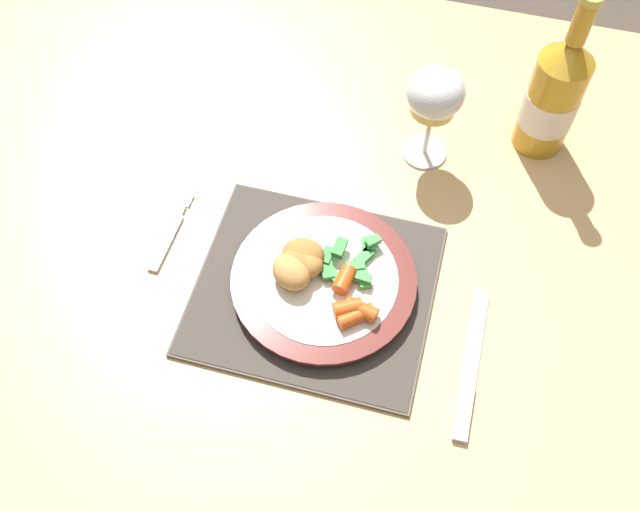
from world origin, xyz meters
TOP-DOWN VIEW (x-y plane):
  - ground_plane at (0.00, 0.00)m, footprint 6.00×6.00m
  - dining_table at (0.00, 0.00)m, footprint 1.44×1.10m
  - placemat at (-0.02, -0.06)m, footprint 0.30×0.27m
  - dinner_plate at (-0.01, -0.05)m, footprint 0.24×0.24m
  - breaded_croquettes at (-0.04, -0.05)m, footprint 0.07×0.09m
  - green_beans_pile at (0.02, -0.02)m, footprint 0.07×0.08m
  - glazed_carrots at (0.03, -0.08)m, footprint 0.07×0.09m
  - fork at (-0.23, -0.03)m, footprint 0.02×0.13m
  - table_knife at (0.19, -0.13)m, footprint 0.02×0.20m
  - wine_glass at (0.08, 0.21)m, footprint 0.08×0.08m
  - bottle at (0.23, 0.27)m, footprint 0.08×0.08m

SIDE VIEW (x-z plane):
  - ground_plane at x=0.00m, z-range 0.00..0.00m
  - dining_table at x=0.00m, z-range 0.30..1.04m
  - fork at x=-0.23m, z-range 0.74..0.75m
  - table_knife at x=0.19m, z-range 0.74..0.75m
  - placemat at x=-0.02m, z-range 0.74..0.75m
  - dinner_plate at x=-0.01m, z-range 0.75..0.77m
  - green_beans_pile at x=0.02m, z-range 0.76..0.78m
  - glazed_carrots at x=0.03m, z-range 0.77..0.79m
  - breaded_croquettes at x=-0.04m, z-range 0.76..0.80m
  - bottle at x=0.23m, z-range 0.70..0.96m
  - wine_glass at x=0.08m, z-range 0.78..0.93m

